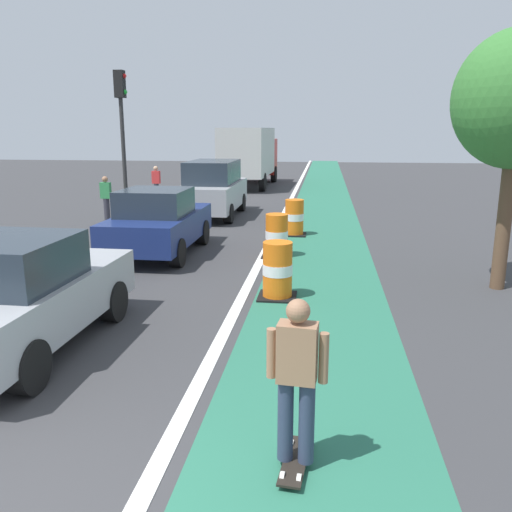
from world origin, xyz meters
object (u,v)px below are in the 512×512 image
traffic_light_corner (122,119)px  pedestrian_waiting (156,183)px  delivery_truck_down_block (250,153)px  parked_suv_third (213,188)px  skateboarder_on_lane (297,380)px  traffic_barrel_mid (277,236)px  traffic_barrel_back (294,218)px  traffic_barrel_front (277,271)px  pedestrian_crossing (106,198)px  parked_sedan_second (158,222)px  parked_sedan_nearest (19,295)px

traffic_light_corner → pedestrian_waiting: traffic_light_corner is taller
delivery_truck_down_block → parked_suv_third: bearing=-89.4°
traffic_light_corner → skateboarder_on_lane: bearing=-63.4°
traffic_barrel_mid → traffic_barrel_back: size_ratio=1.00×
traffic_barrel_front → pedestrian_waiting: size_ratio=0.68×
skateboarder_on_lane → pedestrian_crossing: skateboarder_on_lane is taller
delivery_truck_down_block → pedestrian_crossing: bearing=-104.4°
parked_sedan_second → traffic_light_corner: traffic_light_corner is taller
traffic_barrel_back → parked_sedan_nearest: bearing=-110.7°
parked_sedan_second → traffic_barrel_front: (3.36, -3.24, -0.30)m
parked_suv_third → delivery_truck_down_block: delivery_truck_down_block is taller
skateboarder_on_lane → traffic_barrel_front: 5.25m
parked_sedan_nearest → pedestrian_waiting: (-2.94, 15.53, 0.03)m
parked_suv_third → traffic_barrel_front: (3.23, -9.43, -0.50)m
traffic_light_corner → pedestrian_crossing: traffic_light_corner is taller
traffic_barrel_back → traffic_barrel_mid: bearing=-95.6°
parked_sedan_second → parked_sedan_nearest: bearing=-91.2°
skateboarder_on_lane → parked_sedan_second: 9.33m
traffic_barrel_front → pedestrian_crossing: (-6.54, 7.48, 0.33)m
skateboarder_on_lane → traffic_barrel_back: (-0.68, 11.40, -0.38)m
parked_suv_third → traffic_barrel_back: (3.19, -3.22, -0.50)m
parked_suv_third → traffic_barrel_back: 4.56m
parked_suv_third → traffic_barrel_mid: (2.91, -6.08, -0.50)m
traffic_barrel_front → parked_sedan_second: bearing=136.0°
pedestrian_waiting → delivery_truck_down_block: bearing=67.2°
parked_sedan_nearest → traffic_barrel_front: parked_sedan_nearest is taller
parked_sedan_second → parked_suv_third: size_ratio=0.89×
parked_sedan_second → traffic_barrel_back: 4.46m
skateboarder_on_lane → traffic_barrel_front: (-0.64, 5.20, -0.38)m
skateboarder_on_lane → traffic_barrel_back: bearing=93.4°
traffic_barrel_mid → traffic_light_corner: bearing=139.3°
skateboarder_on_lane → traffic_barrel_front: bearing=97.0°
parked_sedan_second → traffic_barrel_mid: bearing=2.0°
traffic_barrel_mid → traffic_barrel_back: same height
parked_sedan_second → traffic_barrel_back: parked_sedan_second is taller
parked_sedan_second → traffic_barrel_mid: size_ratio=3.77×
parked_sedan_second → delivery_truck_down_block: size_ratio=0.54×
parked_sedan_second → pedestrian_crossing: 5.31m
parked_suv_third → traffic_barrel_back: parked_suv_third is taller
skateboarder_on_lane → traffic_light_corner: size_ratio=0.33×
parked_sedan_second → traffic_light_corner: 6.44m
skateboarder_on_lane → parked_sedan_nearest: bearing=151.0°
skateboarder_on_lane → parked_sedan_second: size_ratio=0.41×
traffic_barrel_front → traffic_barrel_mid: 3.36m
parked_suv_third → traffic_barrel_back: size_ratio=4.22×
traffic_barrel_mid → pedestrian_crossing: 7.48m
traffic_light_corner → pedestrian_crossing: 2.81m
parked_sedan_second → skateboarder_on_lane: bearing=-64.7°
delivery_truck_down_block → pedestrian_crossing: 12.91m
parked_suv_third → traffic_barrel_mid: size_ratio=4.22×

